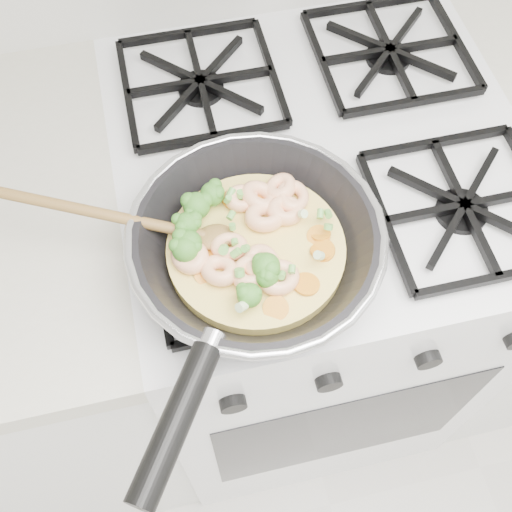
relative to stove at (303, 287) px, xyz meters
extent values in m
cube|color=white|center=(0.00, 0.00, -0.01)|extent=(0.60, 0.60, 0.90)
cube|color=black|center=(0.00, -0.30, -0.01)|extent=(0.48, 0.00, 0.40)
cube|color=black|center=(0.00, 0.00, 0.45)|extent=(0.56, 0.56, 0.02)
torus|color=silver|center=(-0.14, -0.17, 0.52)|extent=(0.31, 0.31, 0.01)
cylinder|color=black|center=(-0.27, -0.37, 0.52)|extent=(0.12, 0.16, 0.03)
cylinder|color=#F2D869|center=(-0.14, -0.17, 0.48)|extent=(0.22, 0.22, 0.02)
ellipsoid|color=brown|center=(-0.18, -0.15, 0.50)|extent=(0.06, 0.05, 0.01)
cylinder|color=brown|center=(-0.33, -0.10, 0.53)|extent=(0.27, 0.12, 0.06)
torus|color=#FFC696|center=(-0.12, -0.14, 0.50)|extent=(0.05, 0.05, 0.02)
torus|color=#FFC696|center=(-0.22, -0.17, 0.50)|extent=(0.07, 0.07, 0.03)
torus|color=#FFC696|center=(-0.17, -0.17, 0.50)|extent=(0.05, 0.05, 0.02)
torus|color=#FFC696|center=(-0.09, -0.10, 0.50)|extent=(0.07, 0.07, 0.03)
torus|color=#FFC696|center=(-0.14, -0.10, 0.50)|extent=(0.05, 0.05, 0.03)
torus|color=#FFC696|center=(-0.19, -0.20, 0.50)|extent=(0.07, 0.07, 0.03)
torus|color=#FFC696|center=(-0.12, -0.11, 0.50)|extent=(0.07, 0.07, 0.03)
torus|color=#FFC696|center=(-0.09, -0.13, 0.50)|extent=(0.06, 0.06, 0.02)
torus|color=#FFC696|center=(-0.08, -0.11, 0.50)|extent=(0.07, 0.06, 0.02)
torus|color=#FFC696|center=(-0.14, -0.20, 0.50)|extent=(0.06, 0.06, 0.02)
torus|color=#FFC696|center=(-0.12, -0.22, 0.50)|extent=(0.07, 0.07, 0.03)
torus|color=#FFC696|center=(-0.15, -0.21, 0.50)|extent=(0.07, 0.07, 0.02)
ellipsoid|color=#46892C|center=(-0.20, -0.11, 0.51)|extent=(0.04, 0.04, 0.03)
ellipsoid|color=#46892C|center=(-0.22, -0.17, 0.51)|extent=(0.04, 0.04, 0.03)
ellipsoid|color=#46892C|center=(-0.21, -0.13, 0.51)|extent=(0.04, 0.04, 0.03)
ellipsoid|color=#46892C|center=(-0.14, -0.21, 0.51)|extent=(0.04, 0.04, 0.03)
ellipsoid|color=#46892C|center=(-0.16, -0.24, 0.51)|extent=(0.04, 0.04, 0.03)
ellipsoid|color=#46892C|center=(-0.22, -0.16, 0.51)|extent=(0.04, 0.04, 0.03)
ellipsoid|color=#46892C|center=(-0.18, -0.10, 0.51)|extent=(0.04, 0.04, 0.03)
ellipsoid|color=#46892C|center=(-0.14, -0.22, 0.51)|extent=(0.03, 0.03, 0.03)
cylinder|color=orange|center=(-0.15, -0.10, 0.50)|extent=(0.04, 0.04, 0.01)
cylinder|color=orange|center=(-0.06, -0.20, 0.50)|extent=(0.03, 0.03, 0.01)
cylinder|color=orange|center=(-0.06, -0.19, 0.50)|extent=(0.04, 0.04, 0.01)
cylinder|color=orange|center=(-0.06, -0.17, 0.50)|extent=(0.03, 0.03, 0.01)
cylinder|color=orange|center=(-0.13, -0.26, 0.50)|extent=(0.04, 0.04, 0.01)
cylinder|color=orange|center=(-0.22, -0.14, 0.50)|extent=(0.03, 0.03, 0.01)
cylinder|color=orange|center=(-0.09, -0.23, 0.50)|extent=(0.04, 0.04, 0.00)
cylinder|color=orange|center=(-0.20, -0.19, 0.50)|extent=(0.04, 0.04, 0.01)
cylinder|color=orange|center=(-0.20, -0.16, 0.50)|extent=(0.04, 0.04, 0.01)
cylinder|color=orange|center=(-0.13, -0.10, 0.50)|extent=(0.03, 0.03, 0.01)
cylinder|color=orange|center=(-0.06, -0.17, 0.50)|extent=(0.04, 0.04, 0.01)
cylinder|color=beige|center=(-0.17, -0.25, 0.52)|extent=(0.01, 0.01, 0.01)
cylinder|color=#65AE45|center=(-0.05, -0.16, 0.51)|extent=(0.01, 0.01, 0.01)
cylinder|color=#65AE45|center=(-0.15, -0.10, 0.51)|extent=(0.01, 0.01, 0.01)
cylinder|color=#65AE45|center=(-0.16, -0.11, 0.52)|extent=(0.01, 0.01, 0.01)
cylinder|color=beige|center=(-0.07, -0.21, 0.52)|extent=(0.01, 0.01, 0.01)
cylinder|color=#65AE45|center=(-0.12, -0.22, 0.51)|extent=(0.01, 0.01, 0.01)
cylinder|color=#65AE45|center=(-0.16, -0.15, 0.52)|extent=(0.01, 0.01, 0.01)
cylinder|color=#65AE45|center=(-0.17, -0.21, 0.52)|extent=(0.01, 0.01, 0.01)
cylinder|color=beige|center=(-0.08, -0.15, 0.52)|extent=(0.01, 0.01, 0.01)
cylinder|color=#65AE45|center=(-0.18, -0.18, 0.52)|extent=(0.01, 0.01, 0.01)
cylinder|color=#65AE45|center=(-0.05, -0.17, 0.51)|extent=(0.01, 0.01, 0.01)
cylinder|color=#65AE45|center=(-0.16, -0.14, 0.52)|extent=(0.01, 0.01, 0.01)
cylinder|color=#65AE45|center=(-0.14, -0.10, 0.51)|extent=(0.01, 0.01, 0.01)
cylinder|color=#65AE45|center=(-0.06, -0.16, 0.52)|extent=(0.01, 0.01, 0.01)
cylinder|color=#65AE45|center=(-0.15, -0.18, 0.52)|extent=(0.01, 0.01, 0.01)
cylinder|color=#65AE45|center=(-0.17, -0.19, 0.52)|extent=(0.01, 0.01, 0.01)
cylinder|color=#65AE45|center=(-0.16, -0.17, 0.51)|extent=(0.01, 0.01, 0.01)
cylinder|color=#65AE45|center=(-0.11, -0.22, 0.52)|extent=(0.01, 0.01, 0.01)
cylinder|color=#65AE45|center=(-0.18, -0.10, 0.52)|extent=(0.01, 0.01, 0.01)
cylinder|color=beige|center=(-0.17, -0.25, 0.51)|extent=(0.01, 0.01, 0.01)
camera|label=1|loc=(-0.22, -0.54, 1.14)|focal=43.49mm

